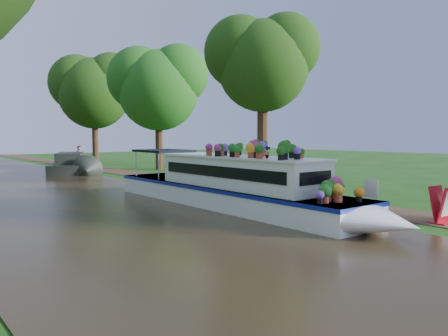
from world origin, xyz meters
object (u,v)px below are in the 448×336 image
at_px(pedestrian_pink, 80,156).
at_px(pedestrian_dark, 80,155).
at_px(plant_boat, 239,185).
at_px(second_boat, 70,165).
at_px(sandwich_board, 443,207).

xyz_separation_m(pedestrian_pink, pedestrian_dark, (0.15, 0.46, 0.05)).
bearing_deg(pedestrian_pink, pedestrian_dark, 63.35).
xyz_separation_m(plant_boat, second_boat, (0.50, 18.66, -0.29)).
height_order(second_boat, pedestrian_pink, pedestrian_pink).
distance_m(plant_boat, second_boat, 18.67).
height_order(sandwich_board, pedestrian_pink, pedestrian_pink).
relative_size(second_boat, sandwich_board, 7.00).
distance_m(plant_boat, pedestrian_dark, 26.92).
bearing_deg(sandwich_board, pedestrian_dark, 91.28).
bearing_deg(second_boat, plant_boat, -66.90).
xyz_separation_m(sandwich_board, pedestrian_pink, (1.10, 31.96, 0.27)).
relative_size(plant_boat, sandwich_board, 12.38).
bearing_deg(second_boat, pedestrian_pink, 89.52).
xyz_separation_m(second_boat, pedestrian_pink, (3.50, 7.47, 0.23)).
bearing_deg(pedestrian_dark, plant_boat, -128.27).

